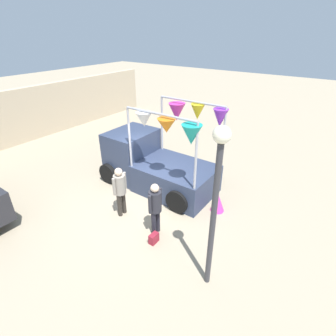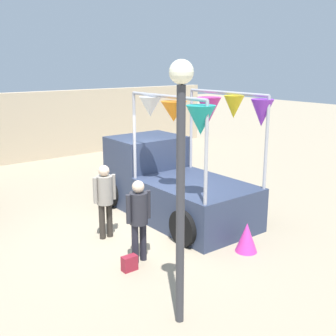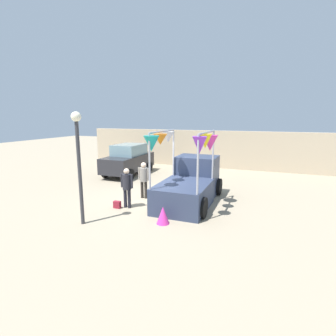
% 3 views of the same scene
% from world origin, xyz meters
% --- Properties ---
extents(ground_plane, '(60.00, 60.00, 0.00)m').
position_xyz_m(ground_plane, '(0.00, 0.00, 0.00)').
color(ground_plane, gray).
extents(vendor_truck, '(2.48, 4.12, 3.04)m').
position_xyz_m(vendor_truck, '(1.30, 0.55, 0.90)').
color(vendor_truck, '#2D3851').
rests_on(vendor_truck, ground).
extents(parked_car, '(1.88, 4.00, 1.88)m').
position_xyz_m(parked_car, '(-3.78, 4.18, 0.94)').
color(parked_car, '#26262B').
rests_on(parked_car, ground).
extents(person_customer, '(0.53, 0.34, 1.59)m').
position_xyz_m(person_customer, '(-0.80, -1.18, 0.96)').
color(person_customer, black).
rests_on(person_customer, ground).
extents(person_vendor, '(0.53, 0.34, 1.60)m').
position_xyz_m(person_vendor, '(-0.74, 0.18, 0.96)').
color(person_vendor, '#2D2823').
rests_on(person_vendor, ground).
extents(handbag, '(0.28, 0.16, 0.28)m').
position_xyz_m(handbag, '(-1.15, -1.38, 0.14)').
color(handbag, maroon).
rests_on(handbag, ground).
extents(street_lamp, '(0.32, 0.32, 3.72)m').
position_xyz_m(street_lamp, '(-1.40, -3.12, 2.45)').
color(street_lamp, '#333338').
rests_on(street_lamp, ground).
extents(brick_boundary_wall, '(18.00, 0.36, 2.60)m').
position_xyz_m(brick_boundary_wall, '(0.00, 8.37, 1.30)').
color(brick_boundary_wall, tan).
rests_on(brick_boundary_wall, ground).
extents(folded_kite_bundle_magenta, '(0.49, 0.49, 0.60)m').
position_xyz_m(folded_kite_bundle_magenta, '(1.12, -2.14, 0.30)').
color(folded_kite_bundle_magenta, '#D83399').
rests_on(folded_kite_bundle_magenta, ground).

